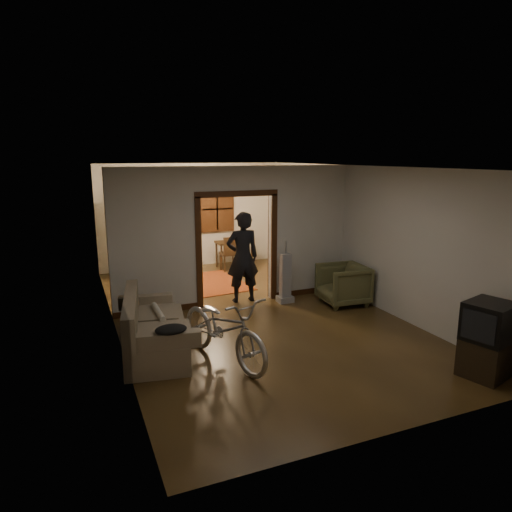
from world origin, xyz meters
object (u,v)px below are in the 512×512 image
sofa (156,323)px  desk (234,254)px  locker (148,238)px  armchair (343,284)px  person (243,257)px  bicycle (224,328)px

sofa → desk: size_ratio=2.08×
locker → desk: 2.38m
armchair → locker: (-3.29, 3.84, 0.56)m
sofa → locker: 4.78m
armchair → person: person is taller
sofa → armchair: size_ratio=2.22×
person → desk: 3.04m
bicycle → locker: (-0.18, 5.45, 0.45)m
bicycle → person: size_ratio=1.05×
sofa → armchair: (3.98, 0.87, -0.05)m
armchair → desk: bearing=-160.6°
armchair → person: bearing=-112.7°
bicycle → locker: 5.48m
locker → desk: locker is taller
armchair → locker: 5.09m
bicycle → person: person is taller
armchair → person: (-1.84, 0.95, 0.53)m
armchair → bicycle: bearing=-57.8°
locker → desk: (2.30, -0.03, -0.61)m
sofa → bicycle: size_ratio=1.01×
sofa → person: 2.85m
bicycle → desk: 5.83m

